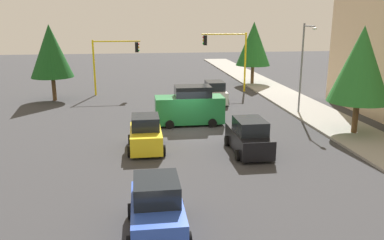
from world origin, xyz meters
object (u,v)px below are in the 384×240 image
Objects in this scene: car_yellow at (146,135)px; car_blue at (157,209)px; tree_roadside_far at (254,44)px; car_black at (249,137)px; street_lamp_curbside at (304,59)px; delivery_van_green at (190,107)px; tree_roadside_near at (361,65)px; car_white at (214,93)px; tree_opposite_side at (51,51)px; traffic_signal_far_right at (113,56)px; traffic_signal_far_left at (228,51)px.

car_blue is (9.18, 0.17, 0.00)m from car_yellow.
tree_roadside_far is 23.71m from car_black.
street_lamp_curbside is 9.61m from delivery_van_green.
street_lamp_curbside is 14.39m from tree_roadside_far.
tree_roadside_near is at bearing 68.71° from delivery_van_green.
car_black is 1.04× the size of car_white.
car_black is at bearing 39.90° from tree_opposite_side.
tree_roadside_far is 11.63m from car_white.
tree_roadside_near is 1.75× the size of car_white.
delivery_van_green reaches higher than car_blue.
car_black is (2.43, -7.77, -3.66)m from tree_roadside_near.
traffic_signal_far_right reaches higher than car_black.
car_white is at bearing 77.57° from tree_opposite_side.
car_yellow is 0.87× the size of car_black.
street_lamp_curbside is 1.93× the size of car_yellow.
car_black is (6.43, 2.50, -0.38)m from delivery_van_green.
traffic_signal_far_right is 0.77× the size of tree_roadside_near.
traffic_signal_far_right is at bearing 110.47° from tree_opposite_side.
car_blue is at bearing 1.08° from car_yellow.
car_blue is (24.30, 8.16, -3.59)m from tree_opposite_side.
traffic_signal_far_right is 18.13m from street_lamp_curbside.
tree_roadside_near is at bearing 107.34° from car_black.
car_black is at bearing 21.26° from delivery_van_green.
traffic_signal_far_right is at bearing -75.20° from tree_roadside_far.
delivery_van_green is 6.08m from car_yellow.
tree_opposite_side is at bearing -140.10° from car_black.
tree_roadside_near is 11.49m from delivery_van_green.
traffic_signal_far_right is 22.74m from tree_roadside_near.
tree_opposite_side is 25.89m from car_blue.
tree_roadside_near reaches higher than car_black.
traffic_signal_far_left is 1.50× the size of car_white.
tree_roadside_far reaches higher than car_yellow.
traffic_signal_far_right is at bearing -155.55° from car_black.
delivery_van_green is 1.16× the size of car_black.
street_lamp_curbside is at bearing 48.26° from car_white.
car_blue is 22.03m from car_white.
car_blue is at bearing -37.10° from street_lamp_curbside.
delivery_van_green is 7.52m from car_white.
car_blue is (14.30, -3.07, -0.39)m from delivery_van_green.
traffic_signal_far_right is 5.76m from tree_opposite_side.
car_blue is (10.30, -13.34, -3.66)m from tree_roadside_near.
delivery_van_green is at bearing 147.69° from car_yellow.
tree_opposite_side is at bearing -69.53° from traffic_signal_far_right.
delivery_van_green reaches higher than car_black.
tree_roadside_far reaches higher than tree_opposite_side.
tree_roadside_near is 1.88× the size of car_blue.
traffic_signal_far_left is 1.43× the size of car_black.
traffic_signal_far_right is at bearing -173.91° from car_blue.
car_yellow and car_black have the same top height.
street_lamp_curbside is at bearing 67.45° from tree_opposite_side.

